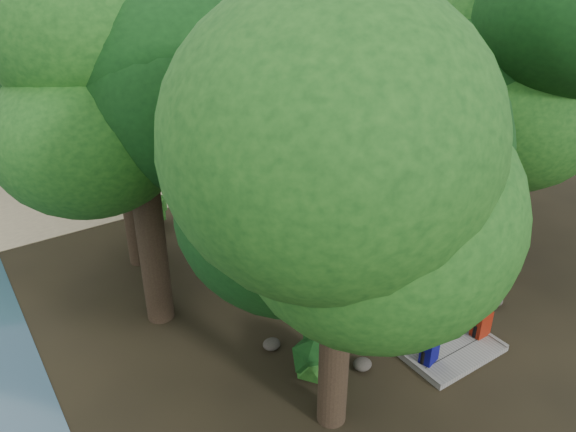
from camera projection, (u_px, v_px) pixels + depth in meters
ground at (322, 258)px, 14.65m from camera, size 120.00×120.00×0.00m
sand_beach at (118, 109)px, 26.44m from camera, size 40.00×22.00×0.02m
boardwalk at (300, 240)px, 15.36m from camera, size 2.00×12.00×0.12m
backpack_left_a at (430, 347)px, 10.88m from camera, size 0.41×0.33×0.67m
backpack_left_b at (403, 327)px, 11.48m from camera, size 0.38×0.30×0.61m
backpack_left_c at (393, 314)px, 11.71m from camera, size 0.48×0.39×0.79m
backpack_left_d at (349, 295)px, 12.57m from camera, size 0.39×0.34×0.50m
backpack_right_a at (482, 322)px, 11.59m from camera, size 0.36×0.26×0.64m
backpack_right_b at (457, 310)px, 11.83m from camera, size 0.52×0.45×0.79m
backpack_right_c at (434, 294)px, 12.43m from camera, size 0.47×0.39×0.68m
backpack_right_d at (424, 289)px, 12.73m from camera, size 0.39×0.32×0.53m
duffel_right_khaki at (401, 281)px, 13.19m from camera, size 0.39×0.56×0.36m
duffel_right_black at (379, 260)px, 13.93m from camera, size 0.49×0.70×0.41m
suitcase_on_boardwalk at (358, 297)px, 12.36m from camera, size 0.44×0.27×0.66m
lone_suitcase_on_sand at (197, 150)px, 20.64m from camera, size 0.49×0.33×0.71m
hat_brown at (404, 311)px, 11.34m from camera, size 0.39×0.39×0.12m
hat_white at (396, 294)px, 11.54m from camera, size 0.40×0.40×0.13m
kayak at (74, 162)px, 20.15m from camera, size 1.48×2.86×0.28m
sun_lounger at (243, 124)px, 23.54m from camera, size 0.81×1.75×0.54m
tree_right_a at (525, 115)px, 12.02m from camera, size 4.93×4.93×8.22m
tree_right_b at (522, 65)px, 13.54m from camera, size 5.29×5.29×9.45m
tree_right_c at (382, 62)px, 16.26m from camera, size 4.86×4.86×8.41m
tree_right_e at (305, 26)px, 19.21m from camera, size 5.18×5.18×9.32m
tree_left_a at (340, 239)px, 8.23m from camera, size 4.37×4.37×7.28m
tree_left_b at (138, 138)px, 10.55m from camera, size 4.64×4.64×8.36m
tree_left_c at (121, 130)px, 12.88m from camera, size 4.07×4.07×7.08m
tree_back_a at (65, 16)px, 22.63m from camera, size 5.14×5.14×8.90m
tree_back_b at (140, 0)px, 25.41m from camera, size 5.27×5.27×9.42m
tree_back_c at (215, 3)px, 26.43m from camera, size 4.93×4.93×8.88m
palm_right_a at (285, 68)px, 19.36m from camera, size 3.92×3.92×6.69m
palm_right_b at (257, 15)px, 23.04m from camera, size 4.60×4.60×8.89m
palm_right_c at (185, 44)px, 24.00m from camera, size 4.03×4.03×6.41m
palm_left_a at (63, 90)px, 15.82m from camera, size 4.53×4.53×7.21m
rock_left_a at (362, 364)px, 10.96m from camera, size 0.38×0.34×0.21m
rock_left_b at (272, 344)px, 11.49m from camera, size 0.37×0.34×0.21m
rock_left_c at (244, 260)px, 14.28m from camera, size 0.54×0.49×0.30m
rock_left_d at (190, 227)px, 15.98m from camera, size 0.33×0.30×0.18m
rock_right_a at (493, 300)px, 12.80m from camera, size 0.46×0.41×0.25m
rock_right_b at (440, 253)px, 14.67m from camera, size 0.42×0.38×0.23m
rock_right_c at (336, 215)px, 16.64m from camera, size 0.31×0.28×0.17m
rock_right_d at (323, 177)px, 19.05m from camera, size 0.49×0.44×0.27m
shrub_left_a at (322, 355)px, 10.60m from camera, size 1.15×1.15×1.03m
shrub_left_b at (239, 250)px, 14.21m from camera, size 0.92×0.92×0.83m
shrub_left_c at (153, 210)px, 16.00m from camera, size 1.11×1.11×1.00m
shrub_right_a at (458, 259)px, 13.64m from camera, size 1.15×1.15×1.03m
shrub_right_b at (359, 191)px, 17.05m from camera, size 1.20×1.20×1.08m
shrub_right_c at (272, 159)px, 19.78m from camera, size 0.88×0.88×0.79m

